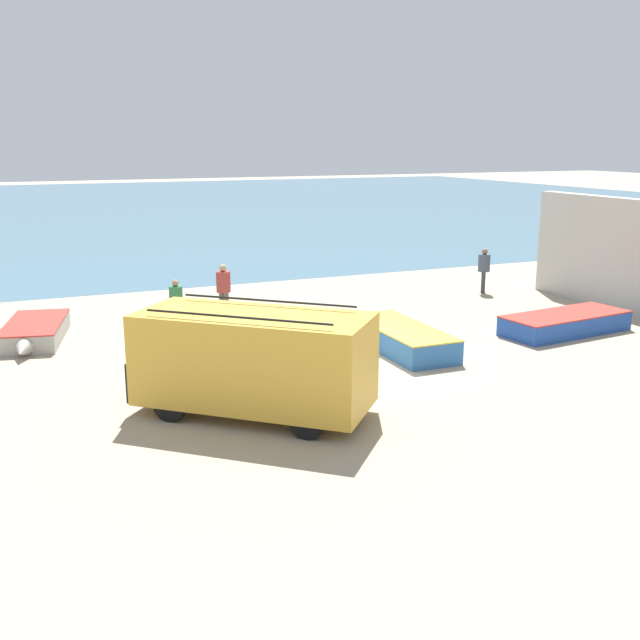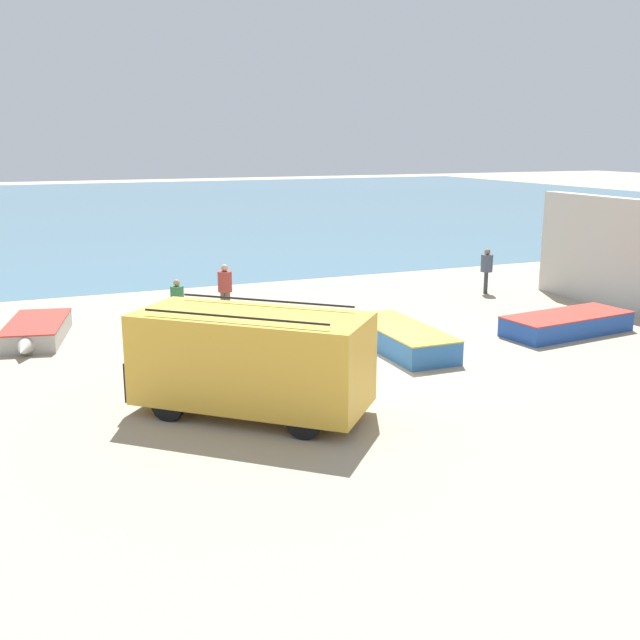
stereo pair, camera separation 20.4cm
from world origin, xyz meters
name	(u,v)px [view 2 (the right image)]	position (x,y,z in m)	size (l,w,h in m)	color
ground_plane	(363,361)	(0.00, 0.00, 0.00)	(200.00, 200.00, 0.00)	tan
sea_water	(108,207)	(0.00, 52.00, 0.00)	(120.00, 80.00, 0.01)	#477084
parked_van	(251,359)	(-3.99, -2.65, 1.24)	(5.15, 4.91, 2.38)	gold
fishing_rowboat_0	(570,323)	(7.26, 0.29, 0.31)	(5.17, 2.09, 0.61)	#234CA3
fishing_rowboat_1	(398,337)	(1.49, 0.78, 0.34)	(1.59, 4.93, 0.68)	#2D66AD
fishing_rowboat_2	(36,331)	(-8.04, 5.69, 0.28)	(2.28, 4.30, 0.57)	#ADA89E
fisherman_0	(487,267)	(8.46, 6.49, 1.04)	(0.46, 0.46, 1.74)	#38383D
fisherman_1	(225,286)	(-2.01, 6.44, 1.08)	(0.47, 0.47, 1.81)	#5B564C
fisherman_2	(177,300)	(-3.84, 5.44, 0.95)	(0.42, 0.42, 1.59)	#5B564C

